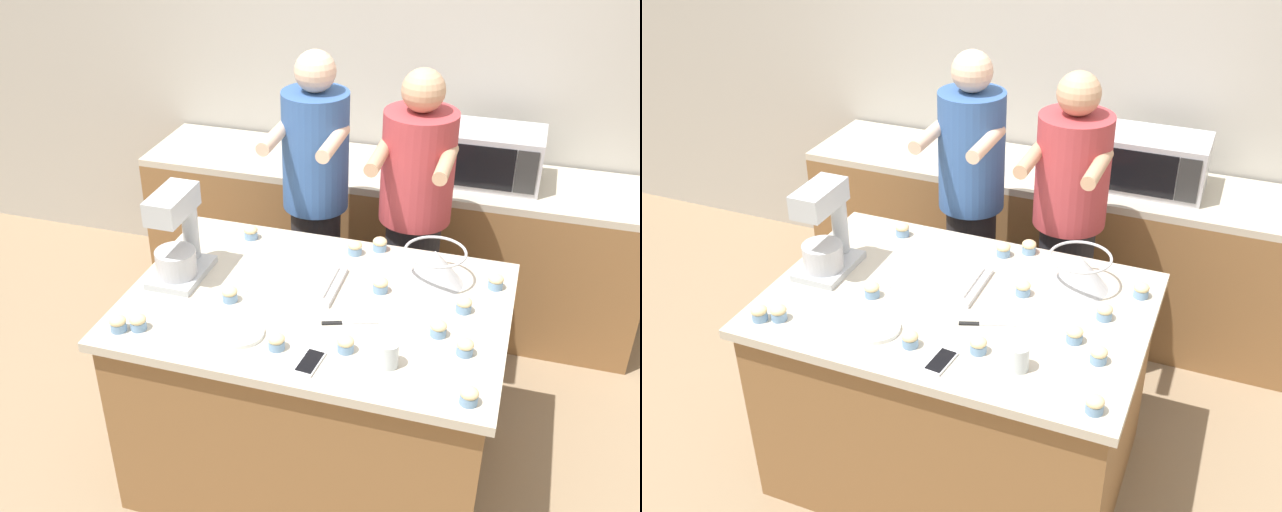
% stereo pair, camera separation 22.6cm
% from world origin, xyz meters
% --- Properties ---
extents(ground_plane, '(16.00, 16.00, 0.00)m').
position_xyz_m(ground_plane, '(0.00, 0.00, 0.00)').
color(ground_plane, '#937A5B').
extents(back_wall, '(10.00, 0.06, 2.70)m').
position_xyz_m(back_wall, '(0.00, 1.74, 1.35)').
color(back_wall, '#B2ADA3').
rests_on(back_wall, ground_plane).
extents(island_counter, '(1.53, 1.05, 0.91)m').
position_xyz_m(island_counter, '(0.00, 0.00, 0.46)').
color(island_counter, olive).
rests_on(island_counter, ground_plane).
extents(back_counter, '(2.80, 0.60, 0.90)m').
position_xyz_m(back_counter, '(0.00, 1.39, 0.45)').
color(back_counter, olive).
rests_on(back_counter, ground_plane).
extents(person_left, '(0.34, 0.50, 1.70)m').
position_xyz_m(person_left, '(-0.24, 0.77, 0.90)').
color(person_left, '#232328').
rests_on(person_left, ground_plane).
extents(person_right, '(0.35, 0.51, 1.66)m').
position_xyz_m(person_right, '(0.25, 0.77, 0.87)').
color(person_right, '#232328').
rests_on(person_right, ground_plane).
extents(stand_mixer, '(0.20, 0.30, 0.40)m').
position_xyz_m(stand_mixer, '(-0.60, 0.02, 1.09)').
color(stand_mixer, '#B2B7BC').
rests_on(stand_mixer, island_counter).
extents(mixing_bowl, '(0.26, 0.26, 0.15)m').
position_xyz_m(mixing_bowl, '(0.43, 0.28, 0.99)').
color(mixing_bowl, '#BCBCC1').
rests_on(mixing_bowl, island_counter).
extents(baking_tray, '(0.35, 0.29, 0.04)m').
position_xyz_m(baking_tray, '(-0.11, 0.11, 0.93)').
color(baking_tray, silver).
rests_on(baking_tray, island_counter).
extents(microwave_oven, '(0.53, 0.34, 0.29)m').
position_xyz_m(microwave_oven, '(0.54, 1.38, 1.04)').
color(microwave_oven, '#B7B7BC').
rests_on(microwave_oven, back_counter).
extents(cell_phone, '(0.08, 0.15, 0.01)m').
position_xyz_m(cell_phone, '(0.10, -0.39, 0.92)').
color(cell_phone, silver).
rests_on(cell_phone, island_counter).
extents(drinking_glass, '(0.07, 0.07, 0.10)m').
position_xyz_m(drinking_glass, '(0.36, -0.31, 0.96)').
color(drinking_glass, silver).
rests_on(drinking_glass, island_counter).
extents(small_plate, '(0.19, 0.19, 0.02)m').
position_xyz_m(small_plate, '(-0.21, -0.30, 0.92)').
color(small_plate, white).
rests_on(small_plate, island_counter).
extents(knife, '(0.21, 0.09, 0.01)m').
position_xyz_m(knife, '(0.16, -0.11, 0.92)').
color(knife, '#BCBCC1').
rests_on(knife, island_counter).
extents(cupcake_0, '(0.06, 0.06, 0.06)m').
position_xyz_m(cupcake_0, '(0.20, -0.28, 0.94)').
color(cupcake_0, '#759EC6').
rests_on(cupcake_0, island_counter).
extents(cupcake_1, '(0.06, 0.06, 0.06)m').
position_xyz_m(cupcake_1, '(-0.59, -0.38, 0.94)').
color(cupcake_1, '#759EC6').
rests_on(cupcake_1, island_counter).
extents(cupcake_2, '(0.06, 0.06, 0.06)m').
position_xyz_m(cupcake_2, '(-0.33, -0.10, 0.94)').
color(cupcake_2, '#759EC6').
rests_on(cupcake_2, island_counter).
extents(cupcake_3, '(0.06, 0.06, 0.06)m').
position_xyz_m(cupcake_3, '(0.58, 0.10, 0.94)').
color(cupcake_3, '#759EC6').
rests_on(cupcake_3, island_counter).
extents(cupcake_4, '(0.06, 0.06, 0.06)m').
position_xyz_m(cupcake_4, '(0.62, -0.17, 0.94)').
color(cupcake_4, '#759EC6').
rests_on(cupcake_4, island_counter).
extents(cupcake_5, '(0.06, 0.06, 0.06)m').
position_xyz_m(cupcake_5, '(0.51, -0.09, 0.94)').
color(cupcake_5, '#759EC6').
rests_on(cupcake_5, island_counter).
extents(cupcake_6, '(0.06, 0.06, 0.06)m').
position_xyz_m(cupcake_6, '(-0.44, 0.40, 0.94)').
color(cupcake_6, '#759EC6').
rests_on(cupcake_6, island_counter).
extents(cupcake_7, '(0.06, 0.06, 0.06)m').
position_xyz_m(cupcake_7, '(-0.05, -0.34, 0.94)').
color(cupcake_7, '#759EC6').
rests_on(cupcake_7, island_counter).
extents(cupcake_8, '(0.06, 0.06, 0.06)m').
position_xyz_m(cupcake_8, '(0.68, 0.30, 0.94)').
color(cupcake_8, '#759EC6').
rests_on(cupcake_8, island_counter).
extents(cupcake_9, '(0.06, 0.06, 0.06)m').
position_xyz_m(cupcake_9, '(0.15, 0.47, 0.94)').
color(cupcake_9, '#759EC6').
rests_on(cupcake_9, island_counter).
extents(cupcake_10, '(0.06, 0.06, 0.06)m').
position_xyz_m(cupcake_10, '(0.66, -0.43, 0.94)').
color(cupcake_10, '#759EC6').
rests_on(cupcake_10, island_counter).
extents(cupcake_11, '(0.06, 0.06, 0.06)m').
position_xyz_m(cupcake_11, '(0.23, 0.14, 0.94)').
color(cupcake_11, '#759EC6').
rests_on(cupcake_11, island_counter).
extents(cupcake_12, '(0.06, 0.06, 0.06)m').
position_xyz_m(cupcake_12, '(0.05, 0.40, 0.94)').
color(cupcake_12, '#759EC6').
rests_on(cupcake_12, island_counter).
extents(cupcake_13, '(0.06, 0.06, 0.06)m').
position_xyz_m(cupcake_13, '(-0.66, -0.41, 0.94)').
color(cupcake_13, '#759EC6').
rests_on(cupcake_13, island_counter).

